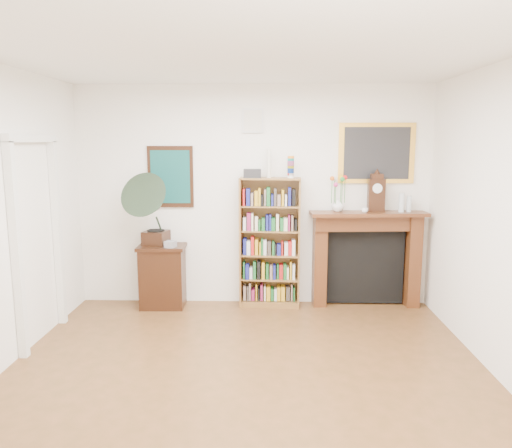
# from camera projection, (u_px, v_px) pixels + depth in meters

# --- Properties ---
(room) EXTENTS (4.51, 5.01, 2.81)m
(room) POSITION_uv_depth(u_px,v_px,m) (243.00, 232.00, 3.92)
(room) COLOR #533819
(room) RESTS_ON ground
(door_casing) EXTENTS (0.08, 1.02, 2.17)m
(door_casing) POSITION_uv_depth(u_px,v_px,m) (37.00, 223.00, 5.18)
(door_casing) COLOR white
(door_casing) RESTS_ON left_wall
(teal_poster) EXTENTS (0.58, 0.04, 0.78)m
(teal_poster) POSITION_uv_depth(u_px,v_px,m) (171.00, 177.00, 6.35)
(teal_poster) COLOR black
(teal_poster) RESTS_ON back_wall
(small_picture) EXTENTS (0.26, 0.04, 0.30)m
(small_picture) POSITION_uv_depth(u_px,v_px,m) (253.00, 121.00, 6.21)
(small_picture) COLOR white
(small_picture) RESTS_ON back_wall
(gilt_painting) EXTENTS (0.95, 0.04, 0.75)m
(gilt_painting) POSITION_uv_depth(u_px,v_px,m) (377.00, 153.00, 6.24)
(gilt_painting) COLOR gold
(gilt_painting) RESTS_ON back_wall
(bookshelf) EXTENTS (0.78, 0.32, 1.90)m
(bookshelf) POSITION_uv_depth(u_px,v_px,m) (270.00, 235.00, 6.30)
(bookshelf) COLOR brown
(bookshelf) RESTS_ON floor
(side_cabinet) EXTENTS (0.60, 0.44, 0.80)m
(side_cabinet) POSITION_uv_depth(u_px,v_px,m) (163.00, 276.00, 6.35)
(side_cabinet) COLOR black
(side_cabinet) RESTS_ON floor
(fireplace) EXTENTS (1.47, 0.43, 1.23)m
(fireplace) POSITION_uv_depth(u_px,v_px,m) (366.00, 250.00, 6.36)
(fireplace) COLOR #472510
(fireplace) RESTS_ON floor
(gramophone) EXTENTS (0.70, 0.81, 0.93)m
(gramophone) POSITION_uv_depth(u_px,v_px,m) (152.00, 205.00, 6.09)
(gramophone) COLOR black
(gramophone) RESTS_ON side_cabinet
(cd_stack) EXTENTS (0.15, 0.15, 0.08)m
(cd_stack) POSITION_uv_depth(u_px,v_px,m) (170.00, 244.00, 6.16)
(cd_stack) COLOR #ADADB9
(cd_stack) RESTS_ON side_cabinet
(mantel_clock) EXTENTS (0.21, 0.12, 0.47)m
(mantel_clock) POSITION_uv_depth(u_px,v_px,m) (376.00, 193.00, 6.22)
(mantel_clock) COLOR black
(mantel_clock) RESTS_ON fireplace
(flower_vase) EXTENTS (0.18, 0.18, 0.16)m
(flower_vase) POSITION_uv_depth(u_px,v_px,m) (338.00, 205.00, 6.24)
(flower_vase) COLOR white
(flower_vase) RESTS_ON fireplace
(teacup) EXTENTS (0.09, 0.09, 0.06)m
(teacup) POSITION_uv_depth(u_px,v_px,m) (365.00, 210.00, 6.14)
(teacup) COLOR white
(teacup) RESTS_ON fireplace
(bottle_left) EXTENTS (0.07, 0.07, 0.24)m
(bottle_left) POSITION_uv_depth(u_px,v_px,m) (402.00, 202.00, 6.19)
(bottle_left) COLOR silver
(bottle_left) RESTS_ON fireplace
(bottle_right) EXTENTS (0.06, 0.06, 0.20)m
(bottle_right) POSITION_uv_depth(u_px,v_px,m) (409.00, 204.00, 6.21)
(bottle_right) COLOR silver
(bottle_right) RESTS_ON fireplace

